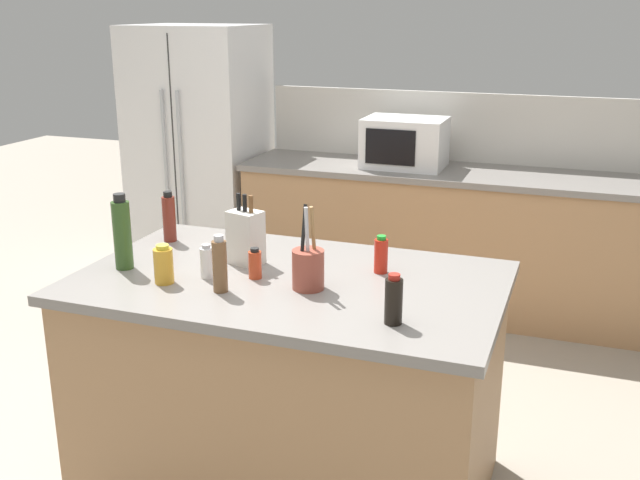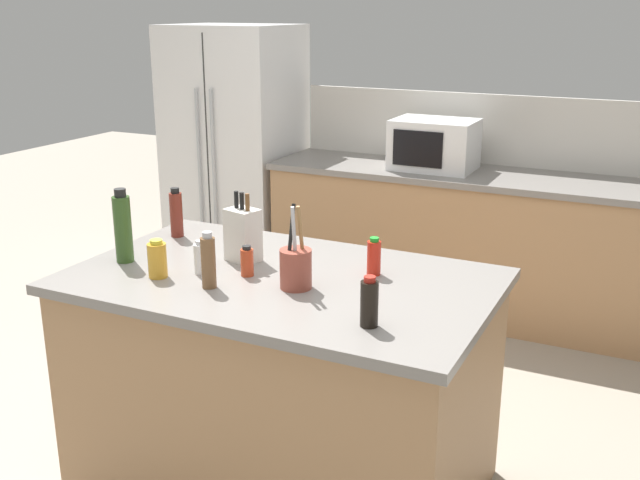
% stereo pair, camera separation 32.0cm
% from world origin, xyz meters
% --- Properties ---
extents(back_counter_run, '(2.89, 0.66, 0.94)m').
position_xyz_m(back_counter_run, '(0.30, 2.20, 0.47)').
color(back_counter_run, '#A87C54').
rests_on(back_counter_run, ground_plane).
extents(wall_backsplash, '(2.85, 0.03, 0.46)m').
position_xyz_m(wall_backsplash, '(0.30, 2.52, 1.17)').
color(wall_backsplash, beige).
rests_on(wall_backsplash, back_counter_run).
extents(kitchen_island, '(1.65, 1.01, 0.94)m').
position_xyz_m(kitchen_island, '(0.00, 0.00, 0.47)').
color(kitchen_island, '#A87C54').
rests_on(kitchen_island, ground_plane).
extents(refrigerator, '(0.88, 0.75, 1.82)m').
position_xyz_m(refrigerator, '(-1.62, 2.25, 0.91)').
color(refrigerator, white).
rests_on(refrigerator, ground_plane).
extents(microwave, '(0.52, 0.39, 0.32)m').
position_xyz_m(microwave, '(-0.09, 2.20, 1.10)').
color(microwave, white).
rests_on(microwave, back_counter_run).
extents(knife_block, '(0.15, 0.13, 0.29)m').
position_xyz_m(knife_block, '(-0.23, 0.10, 1.05)').
color(knife_block, beige).
rests_on(knife_block, kitchen_island).
extents(utensil_crock, '(0.12, 0.12, 0.32)m').
position_xyz_m(utensil_crock, '(0.11, -0.08, 1.02)').
color(utensil_crock, brown).
rests_on(utensil_crock, kitchen_island).
extents(spice_jar_paprika, '(0.05, 0.05, 0.12)m').
position_xyz_m(spice_jar_paprika, '(-0.12, -0.05, 1.00)').
color(spice_jar_paprika, '#B73D1E').
rests_on(spice_jar_paprika, kitchen_island).
extents(salt_shaker, '(0.05, 0.05, 0.13)m').
position_xyz_m(salt_shaker, '(-0.30, -0.11, 1.00)').
color(salt_shaker, silver).
rests_on(salt_shaker, kitchen_island).
extents(soy_sauce_bottle, '(0.06, 0.06, 0.17)m').
position_xyz_m(soy_sauce_bottle, '(0.49, -0.29, 1.02)').
color(soy_sauce_bottle, black).
rests_on(soy_sauce_bottle, kitchen_island).
extents(honey_jar, '(0.07, 0.07, 0.15)m').
position_xyz_m(honey_jar, '(-0.43, -0.22, 1.01)').
color(honey_jar, gold).
rests_on(honey_jar, kitchen_island).
extents(olive_oil_bottle, '(0.07, 0.07, 0.31)m').
position_xyz_m(olive_oil_bottle, '(-0.66, -0.12, 1.08)').
color(olive_oil_bottle, '#2D4C1E').
rests_on(olive_oil_bottle, kitchen_island).
extents(vinegar_bottle, '(0.06, 0.06, 0.23)m').
position_xyz_m(vinegar_bottle, '(-0.68, 0.26, 1.05)').
color(vinegar_bottle, maroon).
rests_on(vinegar_bottle, kitchen_island).
extents(pepper_grinder, '(0.05, 0.05, 0.22)m').
position_xyz_m(pepper_grinder, '(-0.18, -0.22, 1.04)').
color(pepper_grinder, brown).
rests_on(pepper_grinder, kitchen_island).
extents(hot_sauce_bottle, '(0.05, 0.05, 0.15)m').
position_xyz_m(hot_sauce_bottle, '(0.32, 0.18, 1.01)').
color(hot_sauce_bottle, red).
rests_on(hot_sauce_bottle, kitchen_island).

